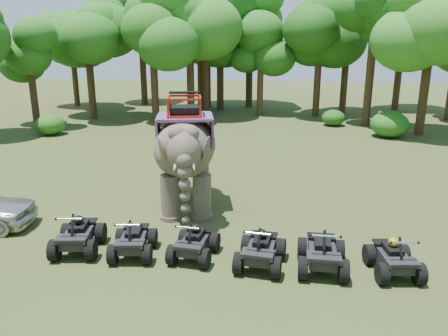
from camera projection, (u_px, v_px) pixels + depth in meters
The scene contains 28 objects.
ground at pixel (219, 233), 14.40m from camera, with size 110.00×110.00×0.00m, color #47381E.
elephant at pixel (186, 153), 16.02m from camera, with size 2.25×5.12×4.30m, color brown, non-canonical shape.
atv_0 at pixel (78, 230), 13.05m from camera, with size 1.30×1.79×1.32m, color black, non-canonical shape.
atv_1 at pixel (133, 236), 12.81m from camera, with size 1.21×1.66×1.23m, color black, non-canonical shape.
atv_2 at pixel (194, 238), 12.66m from camera, with size 1.19×1.64×1.21m, color black, non-canonical shape.
atv_3 at pixel (261, 245), 12.17m from camera, with size 1.27×1.74×1.29m, color black, non-canonical shape.
atv_4 at pixel (323, 248), 11.96m from camera, with size 1.31×1.79×1.33m, color black, non-canonical shape.
atv_5 at pixel (394, 253), 11.78m from camera, with size 1.20×1.64×1.22m, color black, non-canonical shape.
tree_0 at pixel (260, 72), 35.58m from camera, with size 5.05×5.05×7.21m, color #195114, non-canonical shape.
tree_1 at pixel (318, 63), 35.18m from camera, with size 6.02×6.02×8.59m, color #195114, non-canonical shape.
tree_2 at pixel (371, 61), 31.13m from camera, with size 6.51×6.51×9.30m, color #195114, non-canonical shape.
tree_3 at pixel (428, 64), 28.00m from camera, with size 6.51×6.51×9.30m, color #195114, non-canonical shape.
tree_26 at pixel (32, 80), 30.90m from camera, with size 4.75×4.75×6.78m, color #195114, non-canonical shape.
tree_27 at pixel (89, 62), 34.00m from camera, with size 6.25×6.25×8.92m, color #195114, non-canonical shape.
tree_28 at pixel (154, 64), 32.89m from camera, with size 6.11×6.11×8.73m, color #195114, non-canonical shape.
tree_29 at pixel (206, 69), 35.70m from camera, with size 5.37×5.37×7.67m, color #195114, non-canonical shape.
tree_30 at pixel (190, 55), 34.13m from camera, with size 6.95×6.95×9.92m, color #195114, non-canonical shape.
tree_31 at pixel (205, 65), 39.04m from camera, with size 5.47×5.47×7.81m, color #195114, non-canonical shape.
tree_32 at pixel (250, 47), 39.96m from camera, with size 7.69×7.69×10.99m, color #195114, non-canonical shape.
tree_34 at pixel (220, 49), 38.11m from camera, with size 7.46×7.46×10.66m, color #195114, non-canonical shape.
tree_35 at pixel (74, 66), 41.03m from camera, with size 5.20×5.20×7.42m, color #195114, non-canonical shape.
tree_36 at pixel (207, 47), 39.74m from camera, with size 7.68×7.68×10.98m, color #195114, non-canonical shape.
tree_37 at pixel (89, 65), 39.44m from camera, with size 5.52×5.52×7.88m, color #195114, non-canonical shape.
tree_38 at pixel (220, 57), 39.70m from camera, with size 6.45×6.45×9.22m, color #195114, non-canonical shape.
tree_39 at pixel (346, 60), 36.48m from camera, with size 6.24×6.24×8.91m, color #195114, non-canonical shape.
tree_40 at pixel (401, 54), 38.26m from camera, with size 6.89×6.89×9.84m, color #195114, non-canonical shape.
tree_41 at pixel (142, 49), 41.68m from camera, with size 7.32×7.32×10.46m, color #195114, non-canonical shape.
tree_42 at pixel (200, 51), 38.55m from camera, with size 7.24×7.24×10.35m, color #195114, non-canonical shape.
Camera 1 is at (1.94, -13.06, 6.15)m, focal length 35.00 mm.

